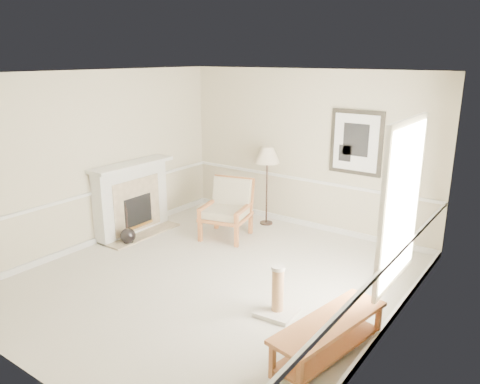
% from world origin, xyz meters
% --- Properties ---
extents(ground, '(5.50, 5.50, 0.00)m').
position_xyz_m(ground, '(0.00, 0.00, 0.00)').
color(ground, silver).
rests_on(ground, ground).
extents(room, '(5.04, 5.54, 2.92)m').
position_xyz_m(room, '(0.14, 0.08, 1.87)').
color(room, beige).
rests_on(room, ground).
extents(fireplace, '(0.64, 1.64, 1.31)m').
position_xyz_m(fireplace, '(-2.34, 0.60, 0.64)').
color(fireplace, white).
rests_on(fireplace, ground).
extents(floor_vase, '(0.26, 0.26, 0.76)m').
position_xyz_m(floor_vase, '(-2.01, 0.17, 0.14)').
color(floor_vase, black).
rests_on(floor_vase, ground).
extents(armchair, '(0.95, 0.99, 1.03)m').
position_xyz_m(armchair, '(-0.86, 1.51, 0.55)').
color(armchair, '#AA6137').
rests_on(armchair, ground).
extents(floor_lamp, '(0.55, 0.55, 1.50)m').
position_xyz_m(floor_lamp, '(-0.62, 2.40, 1.31)').
color(floor_lamp, black).
rests_on(floor_lamp, ground).
extents(bench, '(0.74, 1.59, 0.44)m').
position_xyz_m(bench, '(2.15, -0.70, 0.29)').
color(bench, '#AA6137').
rests_on(bench, ground).
extents(scratching_post, '(0.49, 0.49, 0.65)m').
position_xyz_m(scratching_post, '(1.26, -0.29, 0.21)').
color(scratching_post, silver).
rests_on(scratching_post, ground).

